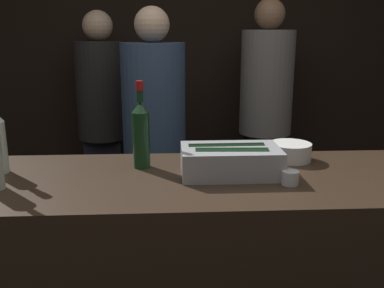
# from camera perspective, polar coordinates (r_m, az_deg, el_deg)

# --- Properties ---
(wall_back_chalkboard) EXTENTS (6.40, 0.06, 2.80)m
(wall_back_chalkboard) POSITION_cam_1_polar(r_m,az_deg,el_deg) (3.48, -1.77, 12.97)
(wall_back_chalkboard) COLOR black
(wall_back_chalkboard) RESTS_ON ground_plane
(ice_bin_with_bottles) EXTENTS (0.37, 0.23, 0.12)m
(ice_bin_with_bottles) POSITION_cam_1_polar(r_m,az_deg,el_deg) (1.64, 5.09, -2.07)
(ice_bin_with_bottles) COLOR #9EA0A5
(ice_bin_with_bottles) RESTS_ON bar_counter
(bowl_white) EXTENTS (0.18, 0.18, 0.07)m
(bowl_white) POSITION_cam_1_polar(r_m,az_deg,el_deg) (1.87, 12.94, -0.92)
(bowl_white) COLOR white
(bowl_white) RESTS_ON bar_counter
(candle_votive) EXTENTS (0.06, 0.06, 0.05)m
(candle_votive) POSITION_cam_1_polar(r_m,az_deg,el_deg) (1.58, 12.96, -4.40)
(candle_votive) COLOR silver
(candle_votive) RESTS_ON bar_counter
(red_wine_bottle_burgundy) EXTENTS (0.07, 0.07, 0.35)m
(red_wine_bottle_burgundy) POSITION_cam_1_polar(r_m,az_deg,el_deg) (1.71, -6.83, 1.54)
(red_wine_bottle_burgundy) COLOR #143319
(red_wine_bottle_burgundy) RESTS_ON bar_counter
(person_in_hoodie) EXTENTS (0.37, 0.37, 1.73)m
(person_in_hoodie) POSITION_cam_1_polar(r_m,az_deg,el_deg) (3.13, 9.78, 4.52)
(person_in_hoodie) COLOR black
(person_in_hoodie) RESTS_ON ground_plane
(person_blond_tee) EXTENTS (0.35, 0.35, 1.65)m
(person_blond_tee) POSITION_cam_1_polar(r_m,az_deg,el_deg) (3.20, -11.87, 3.86)
(person_blond_tee) COLOR black
(person_blond_tee) RESTS_ON ground_plane
(person_grey_polo) EXTENTS (0.39, 0.39, 1.65)m
(person_grey_polo) POSITION_cam_1_polar(r_m,az_deg,el_deg) (2.69, -5.05, 1.92)
(person_grey_polo) COLOR black
(person_grey_polo) RESTS_ON ground_plane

